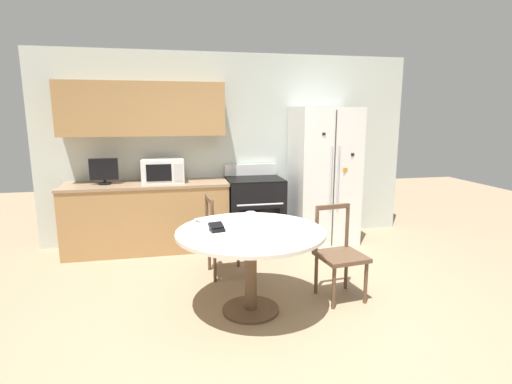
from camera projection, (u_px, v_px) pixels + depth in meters
name	position (u px, v px, depth m)	size (l,w,h in m)	color
ground_plane	(279.00, 328.00, 3.37)	(14.00, 14.00, 0.00)	#9E8466
back_wall	(209.00, 139.00, 5.52)	(5.20, 0.44, 2.60)	silver
kitchen_counter	(148.00, 217.00, 5.25)	(2.10, 0.64, 0.90)	#AD7F4C
refrigerator	(323.00, 176.00, 5.57)	(0.84, 0.77, 1.87)	white
oven_range	(255.00, 210.00, 5.51)	(0.74, 0.68, 1.08)	black
microwave	(163.00, 171.00, 5.20)	(0.53, 0.39, 0.30)	white
countertop_tv	(104.00, 171.00, 5.03)	(0.35, 0.16, 0.33)	black
dining_table	(251.00, 244.00, 3.55)	(1.32, 1.32, 0.77)	beige
dining_chair_right	(340.00, 255.00, 3.87)	(0.47, 0.47, 0.90)	brown
dining_chair_far	(224.00, 237.00, 4.43)	(0.45, 0.45, 0.90)	brown
candle_glass	(251.00, 217.00, 3.82)	(0.09, 0.09, 0.09)	silver
wallet	(217.00, 228.00, 3.50)	(0.14, 0.15, 0.07)	black
mail_stack	(212.00, 221.00, 3.78)	(0.33, 0.37, 0.02)	white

